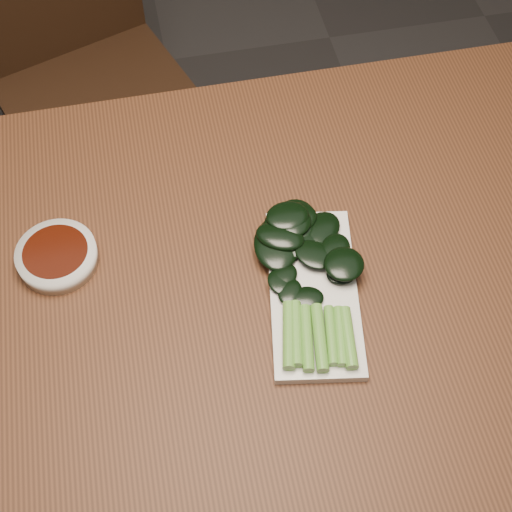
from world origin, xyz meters
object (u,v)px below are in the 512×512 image
Objects in this scene: table at (237,309)px; gai_lan at (300,257)px; sauce_bowl at (57,256)px; serving_plate at (313,292)px; chair_far at (83,65)px.

gai_lan is (0.09, 0.01, 0.10)m from table.
sauce_bowl is 0.37m from serving_plate.
sauce_bowl is at bearing -112.11° from chair_far.
chair_far reaches higher than serving_plate.
chair_far is at bearing 87.54° from sauce_bowl.
sauce_bowl is (-0.03, -0.71, 0.28)m from chair_far.
gai_lan is at bearing 99.18° from serving_plate.
gai_lan is at bearing -88.41° from chair_far.
table is at bearing 159.86° from serving_plate.
chair_far reaches higher than table.
gai_lan is (0.31, -0.79, 0.29)m from chair_far.
sauce_bowl is (-0.24, 0.09, 0.09)m from table.
table is at bearing -172.87° from gai_lan.
sauce_bowl is 0.40× the size of serving_plate.
chair_far is at bearing 111.24° from gai_lan.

